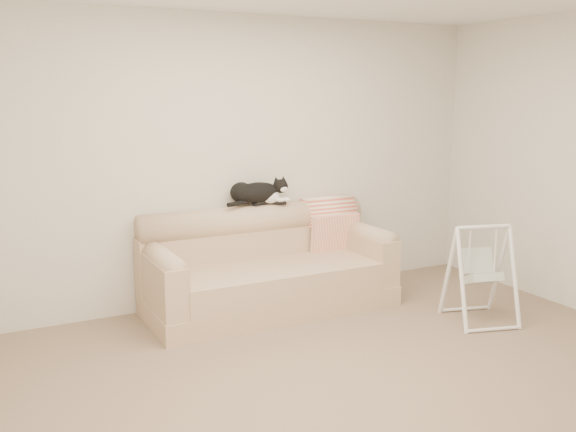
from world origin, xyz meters
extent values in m
plane|color=brown|center=(0.00, 0.00, 0.00)|extent=(5.00, 5.00, 0.00)
cube|color=beige|center=(0.00, 2.00, 1.30)|extent=(5.00, 0.04, 2.60)
cube|color=tan|center=(0.07, 1.53, 0.09)|extent=(2.20, 0.90, 0.18)
cube|color=tan|center=(0.07, 1.42, 0.30)|extent=(1.80, 0.68, 0.24)
cube|color=tan|center=(0.07, 1.87, 0.43)|extent=(2.20, 0.22, 0.50)
cylinder|color=tan|center=(0.07, 1.87, 0.76)|extent=(2.16, 0.28, 0.28)
cube|color=tan|center=(-0.92, 1.53, 0.39)|extent=(0.20, 0.88, 0.42)
cylinder|color=tan|center=(-0.92, 1.53, 0.60)|extent=(0.18, 0.84, 0.18)
cube|color=tan|center=(1.06, 1.53, 0.39)|extent=(0.20, 0.88, 0.42)
cylinder|color=tan|center=(1.06, 1.53, 0.60)|extent=(0.18, 0.84, 0.18)
cube|color=black|center=(0.13, 1.86, 0.91)|extent=(0.19, 0.09, 0.02)
cube|color=gray|center=(0.13, 1.86, 0.92)|extent=(0.11, 0.06, 0.01)
cube|color=black|center=(0.29, 1.84, 0.91)|extent=(0.17, 0.13, 0.02)
ellipsoid|color=black|center=(0.10, 1.87, 1.01)|extent=(0.44, 0.21, 0.19)
ellipsoid|color=black|center=(-0.06, 1.88, 1.02)|extent=(0.21, 0.19, 0.19)
ellipsoid|color=white|center=(0.22, 1.84, 0.97)|extent=(0.17, 0.12, 0.13)
ellipsoid|color=black|center=(0.32, 1.83, 1.06)|extent=(0.14, 0.15, 0.13)
ellipsoid|color=white|center=(0.32, 1.77, 1.04)|extent=(0.07, 0.06, 0.05)
sphere|color=#BF7272|center=(0.32, 1.75, 1.04)|extent=(0.02, 0.02, 0.02)
cone|color=black|center=(0.28, 1.84, 1.13)|extent=(0.07, 0.08, 0.07)
cone|color=black|center=(0.35, 1.84, 1.13)|extent=(0.07, 0.07, 0.07)
sphere|color=#9C5D18|center=(0.29, 1.78, 1.07)|extent=(0.02, 0.02, 0.02)
sphere|color=#9C5D18|center=(0.34, 1.78, 1.07)|extent=(0.02, 0.02, 0.02)
ellipsoid|color=white|center=(0.29, 1.79, 0.94)|extent=(0.08, 0.10, 0.04)
ellipsoid|color=white|center=(0.35, 1.79, 0.94)|extent=(0.08, 0.10, 0.04)
cylinder|color=black|center=(-0.12, 1.80, 0.94)|extent=(0.24, 0.12, 0.04)
cylinder|color=#E0523B|center=(0.84, 1.87, 0.76)|extent=(0.50, 0.33, 0.33)
cube|color=#E0523B|center=(0.84, 1.70, 0.56)|extent=(0.50, 0.09, 0.42)
cylinder|color=white|center=(1.26, 0.41, 0.41)|extent=(0.11, 0.29, 0.83)
cylinder|color=white|center=(1.33, 0.65, 0.41)|extent=(0.11, 0.29, 0.83)
cylinder|color=white|center=(1.71, 0.28, 0.41)|extent=(0.11, 0.29, 0.83)
cylinder|color=white|center=(1.78, 0.52, 0.41)|extent=(0.11, 0.29, 0.83)
cylinder|color=white|center=(1.52, 0.46, 0.82)|extent=(0.46, 0.16, 0.04)
cylinder|color=white|center=(1.45, 0.22, 0.02)|extent=(0.46, 0.16, 0.03)
cylinder|color=white|center=(1.59, 0.71, 0.02)|extent=(0.46, 0.16, 0.03)
cube|color=white|center=(1.51, 0.44, 0.38)|extent=(0.33, 0.31, 0.16)
cube|color=white|center=(1.54, 0.54, 0.51)|extent=(0.30, 0.19, 0.22)
cylinder|color=white|center=(1.41, 0.50, 0.62)|extent=(0.01, 0.01, 0.39)
cylinder|color=white|center=(1.63, 0.43, 0.62)|extent=(0.01, 0.01, 0.39)
camera|label=1|loc=(-2.31, -3.41, 1.93)|focal=40.00mm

